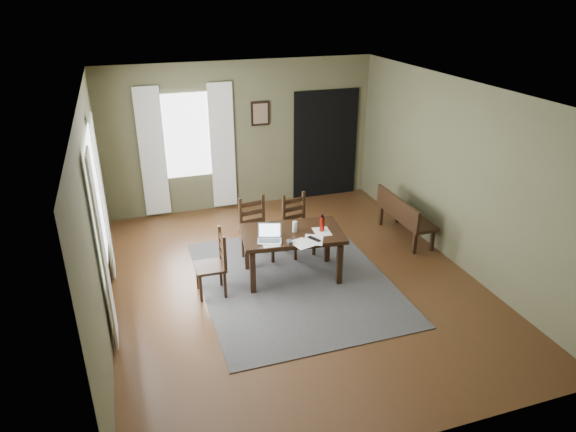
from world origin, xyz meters
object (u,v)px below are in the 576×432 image
object	(u,v)px
chair_back_right	(298,226)
chair_back_left	(256,231)
chair_end	(214,264)
water_bottle	(322,224)
laptop	(270,236)
bench	(403,214)
dining_table	(292,237)

from	to	relation	value
chair_back_right	chair_back_left	bearing A→B (deg)	169.92
chair_end	water_bottle	world-z (taller)	water_bottle
laptop	bench	bearing A→B (deg)	33.96
dining_table	water_bottle	world-z (taller)	water_bottle
bench	chair_back_right	bearing A→B (deg)	88.05
chair_back_right	laptop	world-z (taller)	chair_back_right
dining_table	chair_back_left	world-z (taller)	chair_back_left
dining_table	laptop	bearing A→B (deg)	-152.77
chair_back_left	chair_back_right	bearing A→B (deg)	-7.11
bench	water_bottle	bearing A→B (deg)	112.29
chair_end	chair_back_right	distance (m)	1.66
chair_back_left	bench	world-z (taller)	chair_back_left
chair_end	chair_back_right	xyz separation A→B (m)	(1.47, 0.78, 0.01)
chair_back_left	water_bottle	bearing A→B (deg)	-52.72
dining_table	chair_back_right	distance (m)	0.77
dining_table	laptop	size ratio (longest dim) A/B	3.85
dining_table	bench	size ratio (longest dim) A/B	1.15
dining_table	bench	distance (m)	2.24
bench	water_bottle	xyz separation A→B (m)	(-1.73, -0.71, 0.39)
chair_back_left	bench	bearing A→B (deg)	-8.87
chair_end	bench	distance (m)	3.36
chair_back_right	water_bottle	xyz separation A→B (m)	(0.09, -0.77, 0.36)
chair_back_left	laptop	xyz separation A→B (m)	(-0.02, -0.80, 0.29)
dining_table	chair_back_left	bearing A→B (deg)	125.03
bench	laptop	world-z (taller)	laptop
dining_table	laptop	distance (m)	0.42
dining_table	chair_end	xyz separation A→B (m)	(-1.15, -0.10, -0.18)
chair_end	laptop	bearing A→B (deg)	88.74
dining_table	water_bottle	size ratio (longest dim) A/B	6.16
chair_back_left	water_bottle	distance (m)	1.14
dining_table	chair_back_left	distance (m)	0.77
water_bottle	bench	bearing A→B (deg)	22.29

